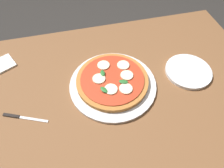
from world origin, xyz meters
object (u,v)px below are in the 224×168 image
pizza (113,80)px  knife (20,117)px  dining_table (114,105)px  plate_white (188,71)px  serving_tray (112,85)px

pizza → knife: (0.37, 0.07, -0.02)m
dining_table → plate_white: size_ratio=6.62×
dining_table → serving_tray: (0.00, -0.02, 0.12)m
dining_table → plate_white: (-0.33, -0.01, 0.12)m
serving_tray → knife: size_ratio=2.16×
serving_tray → pizza: pizza is taller
pizza → plate_white: (-0.32, 0.02, -0.02)m
dining_table → plate_white: 0.35m
serving_tray → knife: bearing=9.6°
serving_tray → plate_white: (-0.33, 0.01, 0.00)m
serving_tray → pizza: bearing=-126.1°
plate_white → pizza: bearing=-3.1°
dining_table → knife: bearing=6.0°
pizza → knife: bearing=10.8°
plate_white → knife: plate_white is taller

